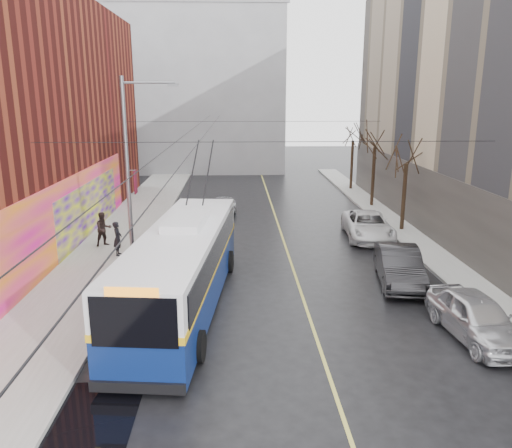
{
  "coord_description": "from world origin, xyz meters",
  "views": [
    {
      "loc": [
        -1.23,
        -13.42,
        8.11
      ],
      "look_at": [
        -0.32,
        8.76,
        2.41
      ],
      "focal_mm": 35.0,
      "sensor_mm": 36.0,
      "label": 1
    }
  ],
  "objects_px": {
    "following_car": "(223,208)",
    "pedestrian_a": "(118,239)",
    "tree_far": "(353,131)",
    "parked_car_b": "(399,266)",
    "tree_mid": "(375,137)",
    "streetlight_pole": "(131,168)",
    "parked_car_a": "(476,317)",
    "tree_near": "(407,150)",
    "pedestrian_b": "(104,229)",
    "parked_car_c": "(368,225)",
    "trolleybus": "(182,267)"
  },
  "relations": [
    {
      "from": "trolleybus",
      "to": "tree_far",
      "type": "bearing_deg",
      "value": 69.6
    },
    {
      "from": "tree_mid",
      "to": "parked_car_a",
      "type": "bearing_deg",
      "value": -95.55
    },
    {
      "from": "parked_car_c",
      "to": "following_car",
      "type": "xyz_separation_m",
      "value": [
        -8.61,
        5.46,
        -0.06
      ]
    },
    {
      "from": "streetlight_pole",
      "to": "parked_car_b",
      "type": "height_order",
      "value": "streetlight_pole"
    },
    {
      "from": "streetlight_pole",
      "to": "trolleybus",
      "type": "height_order",
      "value": "streetlight_pole"
    },
    {
      "from": "parked_car_b",
      "to": "tree_mid",
      "type": "bearing_deg",
      "value": 88.15
    },
    {
      "from": "tree_mid",
      "to": "parked_car_b",
      "type": "bearing_deg",
      "value": -100.86
    },
    {
      "from": "following_car",
      "to": "pedestrian_a",
      "type": "xyz_separation_m",
      "value": [
        -5.19,
        -8.63,
        0.34
      ]
    },
    {
      "from": "parked_car_b",
      "to": "pedestrian_a",
      "type": "relative_size",
      "value": 2.77
    },
    {
      "from": "parked_car_a",
      "to": "pedestrian_b",
      "type": "distance_m",
      "value": 19.03
    },
    {
      "from": "streetlight_pole",
      "to": "pedestrian_b",
      "type": "relative_size",
      "value": 4.81
    },
    {
      "from": "parked_car_c",
      "to": "tree_near",
      "type": "bearing_deg",
      "value": 33.61
    },
    {
      "from": "tree_mid",
      "to": "following_car",
      "type": "relative_size",
      "value": 1.62
    },
    {
      "from": "streetlight_pole",
      "to": "parked_car_c",
      "type": "bearing_deg",
      "value": 19.91
    },
    {
      "from": "trolleybus",
      "to": "parked_car_a",
      "type": "distance_m",
      "value": 10.78
    },
    {
      "from": "tree_near",
      "to": "parked_car_c",
      "type": "relative_size",
      "value": 1.17
    },
    {
      "from": "tree_near",
      "to": "parked_car_b",
      "type": "relative_size",
      "value": 1.3
    },
    {
      "from": "tree_mid",
      "to": "tree_far",
      "type": "bearing_deg",
      "value": 90.0
    },
    {
      "from": "parked_car_a",
      "to": "pedestrian_b",
      "type": "height_order",
      "value": "pedestrian_b"
    },
    {
      "from": "trolleybus",
      "to": "parked_car_b",
      "type": "relative_size",
      "value": 2.62
    },
    {
      "from": "parked_car_c",
      "to": "pedestrian_a",
      "type": "height_order",
      "value": "pedestrian_a"
    },
    {
      "from": "tree_near",
      "to": "pedestrian_b",
      "type": "height_order",
      "value": "tree_near"
    },
    {
      "from": "tree_far",
      "to": "parked_car_b",
      "type": "distance_m",
      "value": 23.35
    },
    {
      "from": "tree_near",
      "to": "parked_car_b",
      "type": "distance_m",
      "value": 10.15
    },
    {
      "from": "tree_near",
      "to": "trolleybus",
      "type": "bearing_deg",
      "value": -138.44
    },
    {
      "from": "trolleybus",
      "to": "parked_car_b",
      "type": "bearing_deg",
      "value": 19.18
    },
    {
      "from": "streetlight_pole",
      "to": "parked_car_b",
      "type": "distance_m",
      "value": 13.06
    },
    {
      "from": "parked_car_b",
      "to": "pedestrian_b",
      "type": "relative_size",
      "value": 2.62
    },
    {
      "from": "tree_near",
      "to": "parked_car_b",
      "type": "height_order",
      "value": "tree_near"
    },
    {
      "from": "tree_far",
      "to": "pedestrian_b",
      "type": "relative_size",
      "value": 3.51
    },
    {
      "from": "pedestrian_b",
      "to": "parked_car_a",
      "type": "bearing_deg",
      "value": -71.3
    },
    {
      "from": "parked_car_b",
      "to": "following_car",
      "type": "distance_m",
      "value": 15.13
    },
    {
      "from": "parked_car_a",
      "to": "pedestrian_b",
      "type": "relative_size",
      "value": 2.45
    },
    {
      "from": "following_car",
      "to": "streetlight_pole",
      "type": "bearing_deg",
      "value": -107.61
    },
    {
      "from": "tree_mid",
      "to": "pedestrian_b",
      "type": "distance_m",
      "value": 20.49
    },
    {
      "from": "parked_car_a",
      "to": "parked_car_b",
      "type": "relative_size",
      "value": 0.93
    },
    {
      "from": "following_car",
      "to": "pedestrian_a",
      "type": "relative_size",
      "value": 2.32
    },
    {
      "from": "parked_car_c",
      "to": "following_car",
      "type": "relative_size",
      "value": 1.33
    },
    {
      "from": "following_car",
      "to": "pedestrian_b",
      "type": "bearing_deg",
      "value": -128.42
    },
    {
      "from": "tree_far",
      "to": "parked_car_b",
      "type": "xyz_separation_m",
      "value": [
        -3.02,
        -22.75,
        -4.33
      ]
    },
    {
      "from": "tree_near",
      "to": "following_car",
      "type": "distance_m",
      "value": 12.58
    },
    {
      "from": "parked_car_a",
      "to": "following_car",
      "type": "xyz_separation_m",
      "value": [
        -9.09,
        18.03,
        -0.08
      ]
    },
    {
      "from": "tree_near",
      "to": "pedestrian_b",
      "type": "bearing_deg",
      "value": -170.69
    },
    {
      "from": "tree_far",
      "to": "tree_mid",
      "type": "bearing_deg",
      "value": -90.0
    },
    {
      "from": "trolleybus",
      "to": "tree_near",
      "type": "bearing_deg",
      "value": 47.49
    },
    {
      "from": "streetlight_pole",
      "to": "tree_mid",
      "type": "bearing_deg",
      "value": 40.65
    },
    {
      "from": "pedestrian_a",
      "to": "streetlight_pole",
      "type": "bearing_deg",
      "value": -142.29
    },
    {
      "from": "tree_near",
      "to": "pedestrian_a",
      "type": "height_order",
      "value": "tree_near"
    },
    {
      "from": "trolleybus",
      "to": "pedestrian_b",
      "type": "xyz_separation_m",
      "value": [
        -5.13,
        8.08,
        -0.59
      ]
    },
    {
      "from": "trolleybus",
      "to": "pedestrian_b",
      "type": "distance_m",
      "value": 9.59
    }
  ]
}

